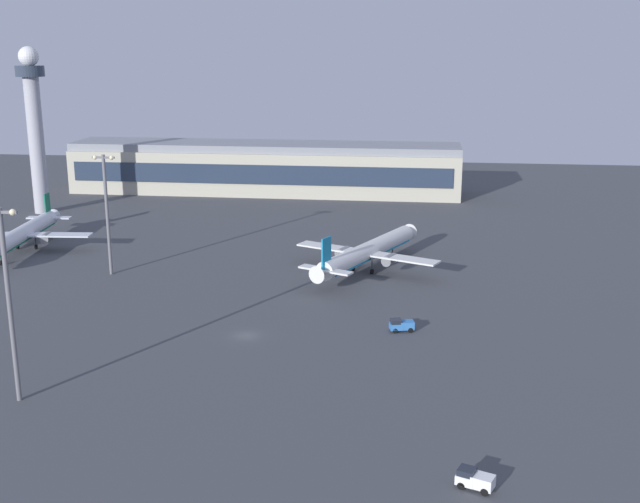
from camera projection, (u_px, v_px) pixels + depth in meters
name	position (u px, v px, depth m)	size (l,w,h in m)	color
ground_plane	(246.00, 336.00, 134.54)	(416.00, 416.00, 0.00)	#424449
terminal_building	(265.00, 168.00, 261.35)	(127.62, 22.40, 16.40)	#B2AD99
control_tower	(34.00, 120.00, 224.89)	(8.00, 8.00, 47.41)	#A8A8B2
airplane_mid_apron	(367.00, 252.00, 172.05)	(32.16, 40.70, 11.06)	silver
airplane_far_stand	(22.00, 235.00, 187.92)	(32.98, 42.32, 10.85)	silver
baggage_tractor	(401.00, 325.00, 136.25)	(4.49, 2.89, 2.25)	#3372BF
maintenance_van	(474.00, 479.00, 88.14)	(4.57, 3.36, 2.25)	white
apron_light_central	(107.00, 207.00, 166.58)	(4.80, 0.90, 25.84)	slate
apron_light_east	(8.00, 294.00, 106.36)	(4.80, 0.90, 27.48)	slate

